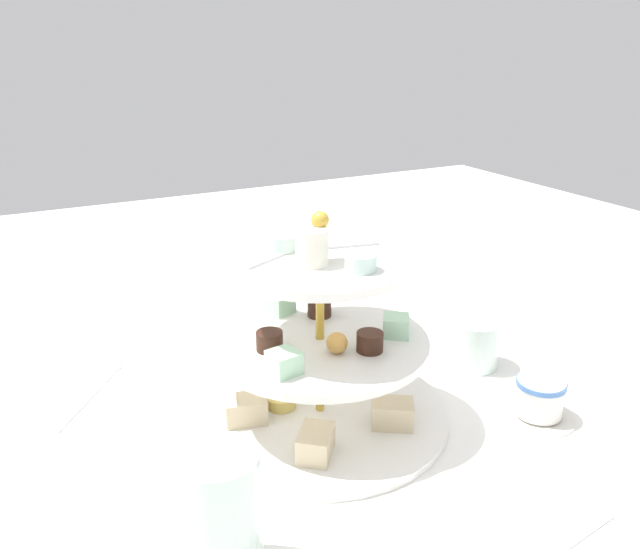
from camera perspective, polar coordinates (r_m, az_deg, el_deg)
The scene contains 7 objects.
ground_plane at distance 0.79m, azimuth 0.00°, elevation -12.62°, with size 2.40×2.40×0.00m, color white.
tiered_serving_stand at distance 0.75m, azimuth -0.03°, elevation -7.68°, with size 0.31×0.31×0.26m.
water_glass_tall_right at distance 0.57m, azimuth -8.83°, elevation -20.53°, with size 0.07×0.07×0.12m, color silver.
water_glass_short_left at distance 0.91m, azimuth 13.77°, elevation -6.05°, with size 0.06×0.06×0.07m, color silver.
teacup_with_saucer at distance 0.82m, azimuth 19.07°, elevation -10.56°, with size 0.09×0.09×0.05m.
butter_knife_left at distance 0.88m, azimuth -19.97°, elevation -10.04°, with size 0.17×0.01×0.00m, color silver.
water_glass_mid_back at distance 0.97m, azimuth 0.45°, elevation -2.83°, with size 0.06×0.06×0.10m, color silver.
Camera 1 is at (0.31, 0.59, 0.43)m, focal length 35.68 mm.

